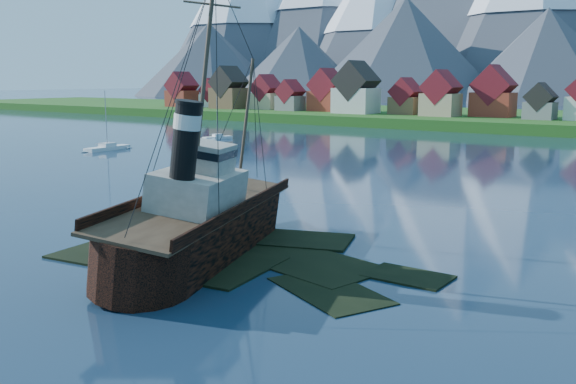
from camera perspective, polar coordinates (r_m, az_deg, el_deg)
The scene contains 6 objects.
ground at distance 52.24m, azimuth -6.96°, elevation -5.96°, with size 1400.00×1400.00×0.00m, color #182D44.
shoal at distance 52.76m, azimuth -3.93°, elevation -6.14°, with size 31.71×21.24×1.14m.
town at distance 200.66m, azimuth 16.30°, elevation 8.14°, with size 250.96×16.69×17.30m.
tugboat_wreck at distance 53.44m, azimuth -6.92°, elevation -2.34°, with size 6.86×29.56×23.42m.
sailboat_a at distance 135.28m, azimuth -15.75°, elevation 3.72°, with size 3.14×10.32×12.43m.
sailboat_b at distance 154.94m, azimuth -6.29°, elevation 4.79°, with size 3.89×7.57×10.66m.
Camera 1 is at (34.23, -36.76, 14.36)m, focal length 40.00 mm.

